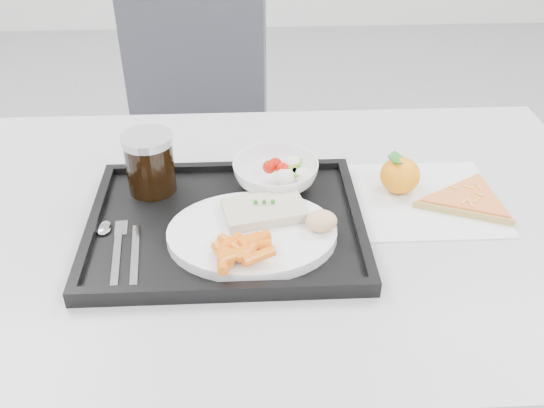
{
  "coord_description": "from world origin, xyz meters",
  "views": [
    {
      "loc": [
        -0.05,
        -0.54,
        1.36
      ],
      "look_at": [
        -0.01,
        0.31,
        0.77
      ],
      "focal_mm": 40.0,
      "sensor_mm": 36.0,
      "label": 1
    }
  ],
  "objects_px": {
    "pizza_slice": "(468,200)",
    "chair": "(195,135)",
    "dinner_plate": "(252,234)",
    "cola_glass": "(150,162)",
    "salad_bowl": "(276,174)",
    "tray": "(226,225)",
    "table": "(277,246)",
    "tangerine": "(400,175)"
  },
  "relations": [
    {
      "from": "pizza_slice",
      "to": "chair",
      "type": "bearing_deg",
      "value": 128.34
    },
    {
      "from": "dinner_plate",
      "to": "cola_glass",
      "type": "distance_m",
      "value": 0.24
    },
    {
      "from": "salad_bowl",
      "to": "cola_glass",
      "type": "distance_m",
      "value": 0.22
    },
    {
      "from": "tray",
      "to": "pizza_slice",
      "type": "distance_m",
      "value": 0.43
    },
    {
      "from": "dinner_plate",
      "to": "salad_bowl",
      "type": "bearing_deg",
      "value": 73.51
    },
    {
      "from": "salad_bowl",
      "to": "pizza_slice",
      "type": "relative_size",
      "value": 0.7
    },
    {
      "from": "table",
      "to": "chair",
      "type": "height_order",
      "value": "chair"
    },
    {
      "from": "chair",
      "to": "salad_bowl",
      "type": "relative_size",
      "value": 6.11
    },
    {
      "from": "dinner_plate",
      "to": "salad_bowl",
      "type": "height_order",
      "value": "salad_bowl"
    },
    {
      "from": "tray",
      "to": "dinner_plate",
      "type": "height_order",
      "value": "dinner_plate"
    },
    {
      "from": "chair",
      "to": "cola_glass",
      "type": "height_order",
      "value": "chair"
    },
    {
      "from": "cola_glass",
      "to": "tangerine",
      "type": "height_order",
      "value": "cola_glass"
    },
    {
      "from": "table",
      "to": "cola_glass",
      "type": "distance_m",
      "value": 0.27
    },
    {
      "from": "table",
      "to": "pizza_slice",
      "type": "height_order",
      "value": "pizza_slice"
    },
    {
      "from": "dinner_plate",
      "to": "cola_glass",
      "type": "relative_size",
      "value": 2.5
    },
    {
      "from": "salad_bowl",
      "to": "tray",
      "type": "bearing_deg",
      "value": -129.27
    },
    {
      "from": "tray",
      "to": "table",
      "type": "bearing_deg",
      "value": 20.94
    },
    {
      "from": "cola_glass",
      "to": "pizza_slice",
      "type": "relative_size",
      "value": 0.5
    },
    {
      "from": "cola_glass",
      "to": "tangerine",
      "type": "relative_size",
      "value": 1.15
    },
    {
      "from": "dinner_plate",
      "to": "pizza_slice",
      "type": "distance_m",
      "value": 0.39
    },
    {
      "from": "chair",
      "to": "cola_glass",
      "type": "bearing_deg",
      "value": -92.18
    },
    {
      "from": "table",
      "to": "pizza_slice",
      "type": "distance_m",
      "value": 0.35
    },
    {
      "from": "chair",
      "to": "dinner_plate",
      "type": "relative_size",
      "value": 3.44
    },
    {
      "from": "pizza_slice",
      "to": "tangerine",
      "type": "bearing_deg",
      "value": 157.71
    },
    {
      "from": "dinner_plate",
      "to": "tangerine",
      "type": "distance_m",
      "value": 0.3
    },
    {
      "from": "table",
      "to": "tangerine",
      "type": "distance_m",
      "value": 0.25
    },
    {
      "from": "chair",
      "to": "pizza_slice",
      "type": "height_order",
      "value": "chair"
    },
    {
      "from": "pizza_slice",
      "to": "dinner_plate",
      "type": "bearing_deg",
      "value": -165.75
    },
    {
      "from": "salad_bowl",
      "to": "tangerine",
      "type": "bearing_deg",
      "value": -2.57
    },
    {
      "from": "tangerine",
      "to": "table",
      "type": "bearing_deg",
      "value": -163.94
    },
    {
      "from": "tray",
      "to": "cola_glass",
      "type": "bearing_deg",
      "value": 141.0
    },
    {
      "from": "table",
      "to": "cola_glass",
      "type": "bearing_deg",
      "value": 161.43
    },
    {
      "from": "salad_bowl",
      "to": "cola_glass",
      "type": "relative_size",
      "value": 1.41
    },
    {
      "from": "tangerine",
      "to": "chair",
      "type": "bearing_deg",
      "value": 123.74
    },
    {
      "from": "cola_glass",
      "to": "tangerine",
      "type": "xyz_separation_m",
      "value": [
        0.44,
        -0.01,
        -0.04
      ]
    },
    {
      "from": "chair",
      "to": "tangerine",
      "type": "xyz_separation_m",
      "value": [
        0.42,
        -0.63,
        0.25
      ]
    },
    {
      "from": "table",
      "to": "tray",
      "type": "xyz_separation_m",
      "value": [
        -0.09,
        -0.03,
        0.08
      ]
    },
    {
      "from": "chair",
      "to": "tangerine",
      "type": "distance_m",
      "value": 0.79
    },
    {
      "from": "pizza_slice",
      "to": "cola_glass",
      "type": "bearing_deg",
      "value": 174.3
    },
    {
      "from": "dinner_plate",
      "to": "pizza_slice",
      "type": "xyz_separation_m",
      "value": [
        0.38,
        0.1,
        -0.01
      ]
    },
    {
      "from": "tray",
      "to": "tangerine",
      "type": "distance_m",
      "value": 0.33
    },
    {
      "from": "cola_glass",
      "to": "tray",
      "type": "bearing_deg",
      "value": -39.0
    }
  ]
}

